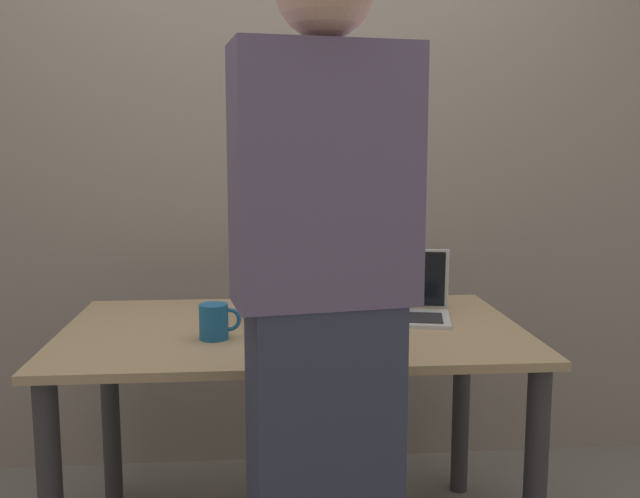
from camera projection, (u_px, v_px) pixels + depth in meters
The scene contains 8 objects.
desk at pixel (293, 364), 2.29m from camera, with size 1.45×0.87×0.77m.
laptop at pixel (403, 302), 2.40m from camera, with size 0.36×0.32×0.22m.
beer_bottle_green at pixel (299, 286), 2.37m from camera, with size 0.07×0.07×0.29m.
beer_bottle_brown at pixel (255, 289), 2.35m from camera, with size 0.07×0.07×0.29m.
beer_bottle_dark at pixel (286, 288), 2.30m from camera, with size 0.06×0.06×0.30m.
person_figure at pixel (324, 321), 1.62m from camera, with size 0.43×0.33×1.82m.
coffee_mug at pixel (215, 321), 2.12m from camera, with size 0.12×0.09×0.11m.
back_wall at pixel (284, 156), 2.95m from camera, with size 6.00×0.10×2.60m, color gray.
Camera 1 is at (-0.09, -2.21, 1.35)m, focal length 40.00 mm.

